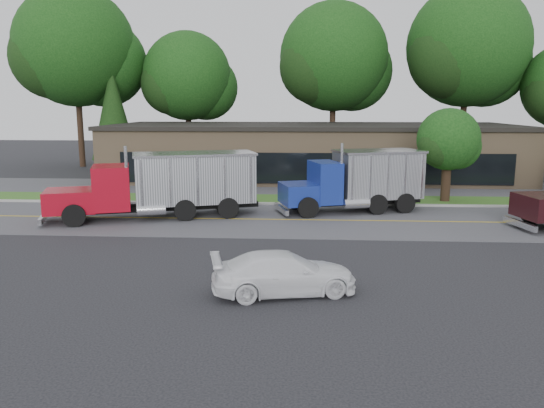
% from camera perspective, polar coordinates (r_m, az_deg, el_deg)
% --- Properties ---
extents(ground, '(140.00, 140.00, 0.00)m').
position_cam_1_polar(ground, '(18.67, -0.75, -7.58)').
color(ground, '#343439').
rests_on(ground, ground).
extents(road, '(60.00, 8.00, 0.02)m').
position_cam_1_polar(road, '(27.35, 0.63, -1.71)').
color(road, slate).
rests_on(road, ground).
extents(center_line, '(60.00, 0.12, 0.01)m').
position_cam_1_polar(center_line, '(27.35, 0.63, -1.71)').
color(center_line, gold).
rests_on(center_line, ground).
extents(curb, '(60.00, 0.30, 0.12)m').
position_cam_1_polar(curb, '(31.46, 1.01, -0.08)').
color(curb, '#9E9E99').
rests_on(curb, ground).
extents(grass_verge, '(60.00, 3.40, 0.03)m').
position_cam_1_polar(grass_verge, '(33.23, 1.15, 0.49)').
color(grass_verge, '#336422').
rests_on(grass_verge, ground).
extents(far_parking, '(60.00, 7.00, 0.02)m').
position_cam_1_polar(far_parking, '(38.16, 1.46, 1.80)').
color(far_parking, slate).
rests_on(far_parking, ground).
extents(strip_mall, '(32.00, 12.00, 4.00)m').
position_cam_1_polar(strip_mall, '(43.86, 4.37, 5.55)').
color(strip_mall, '#917659').
rests_on(strip_mall, ground).
extents(tree_far_a, '(11.65, 10.97, 16.62)m').
position_cam_1_polar(tree_far_a, '(54.34, -20.15, 15.01)').
color(tree_far_a, '#382619').
rests_on(tree_far_a, ground).
extents(tree_far_b, '(8.97, 8.45, 12.80)m').
position_cam_1_polar(tree_far_b, '(53.04, -8.93, 12.99)').
color(tree_far_b, '#382619').
rests_on(tree_far_b, ground).
extents(tree_far_c, '(10.77, 10.14, 15.37)m').
position_cam_1_polar(tree_far_c, '(52.05, 6.83, 14.90)').
color(tree_far_c, '#382619').
rests_on(tree_far_c, ground).
extents(tree_far_d, '(11.61, 10.92, 16.56)m').
position_cam_1_polar(tree_far_d, '(53.17, 20.42, 15.06)').
color(tree_far_d, '#382619').
rests_on(tree_far_d, ground).
extents(evergreen_left, '(4.13, 4.13, 9.39)m').
position_cam_1_polar(evergreen_left, '(50.74, -16.71, 9.40)').
color(evergreen_left, '#382619').
rests_on(evergreen_left, ground).
extents(tree_verge, '(3.97, 3.74, 5.67)m').
position_cam_1_polar(tree_verge, '(33.96, 18.50, 6.29)').
color(tree_verge, '#382619').
rests_on(tree_verge, ground).
extents(dump_truck_red, '(10.82, 5.66, 3.36)m').
position_cam_1_polar(dump_truck_red, '(28.17, -11.26, 2.20)').
color(dump_truck_red, black).
rests_on(dump_truck_red, ground).
extents(dump_truck_blue, '(8.15, 4.65, 3.36)m').
position_cam_1_polar(dump_truck_blue, '(29.69, 9.37, 2.66)').
color(dump_truck_blue, black).
rests_on(dump_truck_blue, ground).
extents(rally_car, '(4.84, 2.85, 1.32)m').
position_cam_1_polar(rally_car, '(16.71, 1.31, -7.42)').
color(rally_car, white).
rests_on(rally_car, ground).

